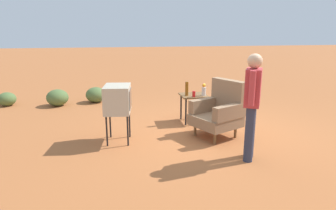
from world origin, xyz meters
name	(u,v)px	position (x,y,z in m)	size (l,w,h in m)	color
ground_plane	(215,132)	(0.00, 0.00, 0.00)	(60.00, 60.00, 0.00)	#AD6033
armchair	(220,110)	(0.19, 0.00, 0.50)	(1.02, 1.03, 1.06)	brown
side_table	(194,99)	(-0.79, -0.24, 0.52)	(0.56, 0.56, 0.60)	black
tv_on_stand	(118,99)	(0.13, -1.88, 0.78)	(0.65, 0.52, 1.03)	black
person_standing	(252,101)	(1.27, 0.09, 0.94)	(0.51, 0.37, 1.64)	#2D3347
bottle_tall_amber	(187,89)	(-0.73, -0.41, 0.75)	(0.07, 0.07, 0.30)	brown
soda_can_red	(194,94)	(-0.58, -0.29, 0.66)	(0.07, 0.07, 0.12)	red
flower_vase	(204,89)	(-0.66, -0.05, 0.75)	(0.15, 0.10, 0.27)	silver
shrub_near	(96,95)	(-3.04, -2.43, 0.21)	(0.55, 0.55, 0.42)	#516B38
shrub_mid	(57,98)	(-2.82, -3.41, 0.22)	(0.57, 0.57, 0.44)	#516B38
shrub_far	(7,99)	(-3.06, -4.73, 0.18)	(0.47, 0.47, 0.36)	#516B38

